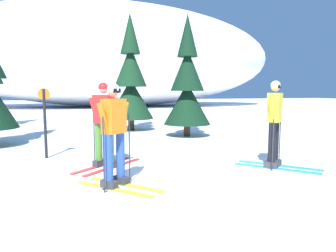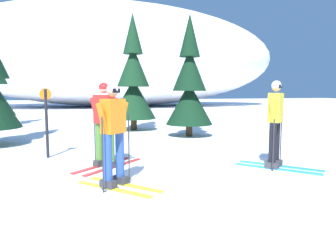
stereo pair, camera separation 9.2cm
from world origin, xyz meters
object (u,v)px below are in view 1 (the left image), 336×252
Objects in this scene: skier_yellow_jacket at (275,123)px; pine_tree_center_right at (131,82)px; trail_marker_post at (45,119)px; skier_red_jacket at (104,124)px; pine_tree_far_right at (187,86)px; skier_orange_jacket at (115,134)px.

pine_tree_center_right is (-1.52, 7.50, 1.07)m from skier_yellow_jacket.
skier_yellow_jacket is at bearing -28.82° from trail_marker_post.
skier_red_jacket is (-3.45, 1.14, -0.02)m from skier_yellow_jacket.
skier_red_jacket reaches higher than trail_marker_post.
skier_yellow_jacket is 0.38× the size of pine_tree_center_right.
pine_tree_center_right reaches higher than skier_red_jacket.
pine_tree_far_right is (3.48, 3.89, 0.88)m from skier_red_jacket.
skier_orange_jacket is 6.45m from pine_tree_far_right.
skier_red_jacket is (0.01, 1.46, 0.03)m from skier_orange_jacket.
pine_tree_far_right is at bearing 48.22° from skier_red_jacket.
pine_tree_center_right reaches higher than skier_yellow_jacket.
pine_tree_center_right is 2.85× the size of trail_marker_post.
pine_tree_center_right reaches higher than pine_tree_far_right.
trail_marker_post is at bearing 130.73° from skier_red_jacket.
skier_red_jacket is 1.91m from trail_marker_post.
skier_orange_jacket is 8.14m from pine_tree_center_right.
skier_orange_jacket is 3.48m from skier_yellow_jacket.
pine_tree_center_right is at bearing 76.07° from skier_orange_jacket.
skier_yellow_jacket is at bearing -18.24° from skier_red_jacket.
trail_marker_post is (-1.23, 2.90, 0.04)m from skier_orange_jacket.
trail_marker_post is (-4.69, 2.58, -0.01)m from skier_yellow_jacket.
pine_tree_far_right is (3.49, 5.35, 0.91)m from skier_orange_jacket.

